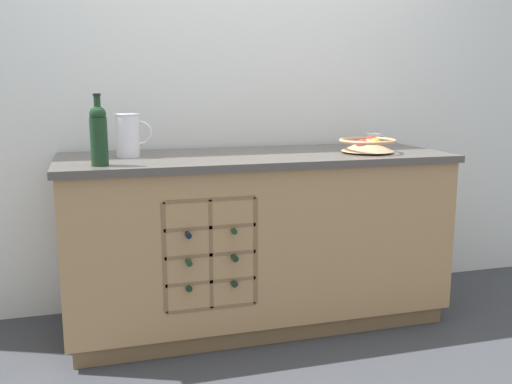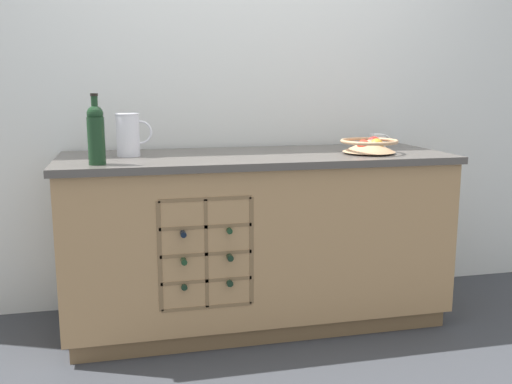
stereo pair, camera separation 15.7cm
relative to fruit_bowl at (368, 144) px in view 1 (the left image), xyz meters
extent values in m
plane|color=#383A3F|center=(-0.57, 0.11, -0.94)|extent=(14.00, 14.00, 0.00)
cube|color=silver|center=(-0.57, 0.51, 0.33)|extent=(4.40, 0.06, 2.55)
cube|color=brown|center=(-0.57, 0.11, -0.90)|extent=(1.87, 0.61, 0.09)
cube|color=tan|center=(-0.57, 0.11, -0.47)|extent=(1.93, 0.67, 0.77)
cube|color=#514C47|center=(-0.57, 0.11, -0.06)|extent=(1.97, 0.71, 0.03)
cube|color=brown|center=(-0.88, -0.13, -0.46)|extent=(0.42, 0.01, 0.51)
cube|color=brown|center=(-1.10, -0.18, -0.46)|extent=(0.02, 0.10, 0.51)
cube|color=brown|center=(-0.67, -0.18, -0.46)|extent=(0.02, 0.10, 0.51)
cube|color=brown|center=(-0.88, -0.18, -0.71)|extent=(0.42, 0.10, 0.02)
cube|color=brown|center=(-0.88, -0.18, -0.58)|extent=(0.42, 0.10, 0.02)
cube|color=brown|center=(-0.88, -0.18, -0.46)|extent=(0.42, 0.10, 0.02)
cube|color=brown|center=(-0.88, -0.18, -0.33)|extent=(0.42, 0.10, 0.02)
cube|color=brown|center=(-0.88, -0.18, -0.20)|extent=(0.42, 0.10, 0.02)
cube|color=brown|center=(-0.88, -0.18, -0.46)|extent=(0.02, 0.10, 0.51)
cylinder|color=black|center=(-0.99, -0.05, -0.60)|extent=(0.07, 0.22, 0.07)
cylinder|color=black|center=(-0.99, -0.20, -0.60)|extent=(0.03, 0.09, 0.03)
cylinder|color=black|center=(-0.78, -0.06, -0.60)|extent=(0.08, 0.20, 0.08)
cylinder|color=black|center=(-0.78, -0.21, -0.60)|extent=(0.03, 0.09, 0.03)
cylinder|color=#19381E|center=(-0.99, -0.10, -0.48)|extent=(0.07, 0.19, 0.07)
cylinder|color=#19381E|center=(-0.99, -0.23, -0.48)|extent=(0.03, 0.08, 0.03)
cylinder|color=black|center=(-0.78, -0.08, -0.47)|extent=(0.08, 0.20, 0.08)
cylinder|color=black|center=(-0.78, -0.23, -0.47)|extent=(0.03, 0.08, 0.03)
cylinder|color=black|center=(-0.99, -0.08, -0.35)|extent=(0.07, 0.20, 0.07)
cylinder|color=black|center=(-0.99, -0.23, -0.35)|extent=(0.03, 0.09, 0.03)
cylinder|color=#19381E|center=(-0.78, -0.08, -0.35)|extent=(0.07, 0.19, 0.07)
cylinder|color=#19381E|center=(-0.78, -0.21, -0.35)|extent=(0.03, 0.08, 0.03)
cylinder|color=tan|center=(0.00, 0.00, -0.04)|extent=(0.13, 0.13, 0.01)
cone|color=tan|center=(0.00, 0.00, 0.00)|extent=(0.27, 0.27, 0.06)
torus|color=tan|center=(0.00, 0.00, 0.02)|extent=(0.30, 0.30, 0.02)
sphere|color=gold|center=(0.03, -0.02, 0.00)|extent=(0.07, 0.07, 0.07)
sphere|color=red|center=(-0.04, -0.02, 0.00)|extent=(0.07, 0.07, 0.07)
sphere|color=red|center=(0.04, 0.04, 0.00)|extent=(0.08, 0.08, 0.08)
cylinder|color=white|center=(-1.21, 0.16, 0.06)|extent=(0.11, 0.11, 0.21)
torus|color=white|center=(-1.21, 0.16, 0.16)|extent=(0.12, 0.12, 0.01)
torus|color=white|center=(-1.15, 0.16, 0.07)|extent=(0.12, 0.01, 0.12)
cylinder|color=white|center=(0.16, 0.25, -0.01)|extent=(0.09, 0.09, 0.08)
torus|color=white|center=(0.21, 0.25, -0.01)|extent=(0.06, 0.01, 0.06)
cylinder|color=#19381E|center=(-1.35, -0.11, 0.06)|extent=(0.08, 0.08, 0.21)
sphere|color=#19381E|center=(-1.35, -0.11, 0.18)|extent=(0.07, 0.07, 0.07)
cylinder|color=#19381E|center=(-1.35, -0.11, 0.21)|extent=(0.03, 0.03, 0.09)
cylinder|color=black|center=(-1.35, -0.11, 0.26)|extent=(0.03, 0.03, 0.01)
camera|label=1|loc=(-1.38, -2.67, 0.30)|focal=40.00mm
camera|label=2|loc=(-1.23, -2.71, 0.30)|focal=40.00mm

